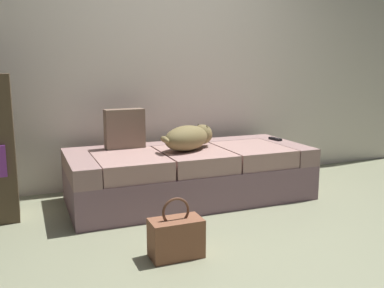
% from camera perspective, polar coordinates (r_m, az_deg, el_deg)
% --- Properties ---
extents(ground_plane, '(10.00, 10.00, 0.00)m').
position_cam_1_polar(ground_plane, '(2.89, 7.58, -13.18)').
color(ground_plane, gray).
extents(back_wall, '(6.40, 0.10, 2.80)m').
position_cam_1_polar(back_wall, '(4.22, -3.80, 13.81)').
color(back_wall, silver).
rests_on(back_wall, ground).
extents(couch, '(2.07, 0.89, 0.45)m').
position_cam_1_polar(couch, '(3.70, -0.30, -4.08)').
color(couch, slate).
rests_on(couch, ground).
extents(dog_tan, '(0.59, 0.45, 0.21)m').
position_cam_1_polar(dog_tan, '(3.58, -0.38, 0.89)').
color(dog_tan, olive).
rests_on(dog_tan, couch).
extents(tv_remote, '(0.06, 0.15, 0.02)m').
position_cam_1_polar(tv_remote, '(4.15, 11.17, 0.68)').
color(tv_remote, black).
rests_on(tv_remote, couch).
extents(throw_pillow, '(0.34, 0.13, 0.34)m').
position_cam_1_polar(throw_pillow, '(3.70, -9.08, 2.06)').
color(throw_pillow, '#796250').
rests_on(throw_pillow, couch).
extents(handbag, '(0.32, 0.18, 0.38)m').
position_cam_1_polar(handbag, '(2.64, -2.15, -12.46)').
color(handbag, brown).
rests_on(handbag, ground).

